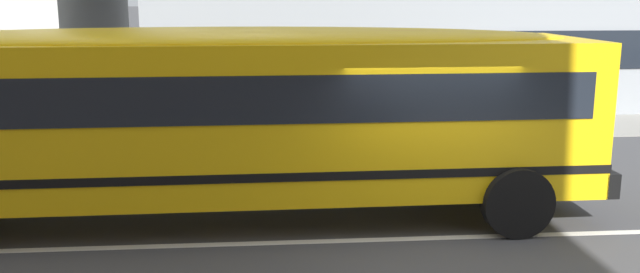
% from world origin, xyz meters
% --- Properties ---
extents(ground_plane, '(400.00, 400.00, 0.00)m').
position_xyz_m(ground_plane, '(0.00, 0.00, 0.00)').
color(ground_plane, '#424244').
extents(sidewalk_far, '(120.00, 3.00, 0.01)m').
position_xyz_m(sidewalk_far, '(0.00, 8.14, 0.01)').
color(sidewalk_far, gray).
rests_on(sidewalk_far, ground_plane).
extents(lane_centreline, '(110.00, 0.16, 0.01)m').
position_xyz_m(lane_centreline, '(0.00, 0.00, 0.00)').
color(lane_centreline, silver).
rests_on(lane_centreline, ground_plane).
extents(school_bus, '(13.45, 3.19, 3.00)m').
position_xyz_m(school_bus, '(-3.33, 1.20, 1.78)').
color(school_bus, yellow).
rests_on(school_bus, ground_plane).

